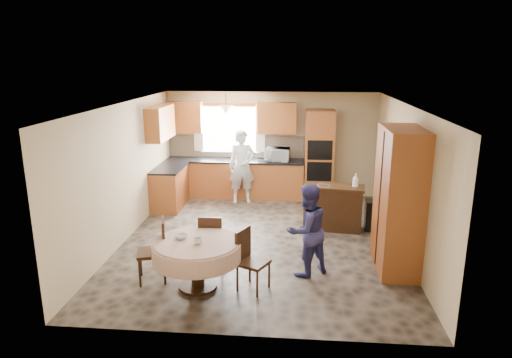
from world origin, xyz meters
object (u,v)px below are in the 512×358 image
Objects in this scene: oven_tower at (319,156)px; dining_table at (197,252)px; sideboard at (333,209)px; cupboard at (399,201)px; chair_back at (211,239)px; person_sink at (242,167)px; chair_right at (249,256)px; chair_left at (157,247)px; person_dining at (307,230)px.

oven_tower reaches higher than dining_table.
cupboard is (0.87, -1.65, 0.72)m from sideboard.
cupboard is 2.52× the size of chair_back.
dining_table is 4.16m from person_sink.
cupboard is 2.50× the size of chair_right.
chair_back is at bearing -174.67° from cupboard.
cupboard is at bearing -54.78° from sideboard.
dining_table is (-1.94, -4.54, -0.49)m from oven_tower.
chair_left is (-0.65, 0.18, -0.03)m from dining_table.
chair_back is 0.53× the size of person_sink.
chair_back is at bearing 105.38° from chair_left.
oven_tower is 4.34m from chair_back.
dining_table is 1.43× the size of chair_back.
sideboard is at bearing -84.05° from oven_tower.
cupboard is at bearing -176.68° from chair_back.
dining_table is at bearing -16.64° from person_dining.
person_sink is at bearing 148.98° from sideboard.
chair_back is 0.89m from chair_right.
chair_right reaches higher than dining_table.
person_dining is at bearing -166.39° from cupboard.
person_dining is at bearing 19.90° from dining_table.
sideboard is 0.80× the size of person_dining.
chair_left is at bearing 29.93° from chair_back.
sideboard is 2.88m from chair_right.
oven_tower is at bearing -131.60° from person_dining.
person_sink is 1.17× the size of person_dining.
oven_tower reaches higher than person_sink.
chair_right is (-1.39, -2.52, 0.08)m from sideboard.
person_sink is (0.82, 3.96, 0.31)m from chair_left.
cupboard is 1.77× the size of dining_table.
person_dining is at bearing -95.05° from oven_tower.
person_sink is (-1.97, 1.58, 0.43)m from sideboard.
chair_right is (1.40, -0.14, -0.04)m from chair_left.
chair_back is at bearing -104.06° from person_sink.
chair_left is at bearing -168.65° from cupboard.
chair_left is (-2.59, -4.35, -0.52)m from oven_tower.
sideboard is 1.29× the size of chair_back.
dining_table is at bearing -113.12° from oven_tower.
chair_back is (-2.92, -0.27, -0.63)m from cupboard.
sideboard is 0.51× the size of cupboard.
dining_table is at bearing 120.08° from chair_right.
chair_left reaches higher than chair_back.
chair_right is 0.62× the size of person_dining.
chair_back is at bearing -129.28° from sideboard.
person_sink is at bearing 34.63° from chair_right.
person_dining is (-0.35, -3.96, -0.34)m from oven_tower.
person_dining is at bearing 175.26° from chair_back.
chair_back is 1.52m from person_dining.
person_dining is (1.59, 0.57, 0.16)m from dining_table.
sideboard is 2.81m from chair_back.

